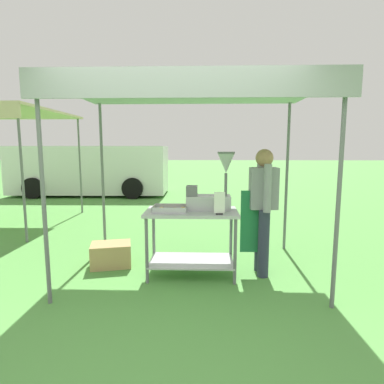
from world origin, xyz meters
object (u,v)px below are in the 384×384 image
Objects in this scene: donut_fryer at (212,191)px; donut_cart at (191,230)px; menu_sign at (219,205)px; donut_tray at (170,210)px; stall_canopy at (192,95)px; supply_crate at (111,255)px; van_white at (91,170)px; vendor at (262,205)px.

donut_cart is at bearing -161.24° from donut_fryer.
donut_cart is at bearing 146.40° from menu_sign.
stall_canopy is at bearing 30.38° from donut_tray.
supply_crate is at bearing 172.13° from donut_fryer.
donut_fryer is at bearing -60.08° from van_white.
donut_cart reaches higher than supply_crate.
menu_sign is 0.05× the size of van_white.
vendor is 8.40m from van_white.
donut_fryer is at bearing -2.78° from stall_canopy.
vendor is at bearing -1.76° from stall_canopy.
van_white is at bearing 118.04° from donut_cart.
van_white reaches higher than menu_sign.
donut_fryer reaches higher than donut_tray.
menu_sign reaches higher than supply_crate.
menu_sign is (0.08, -0.31, -0.12)m from donut_fryer.
donut_cart is 8.00m from van_white.
menu_sign is at bearing -152.29° from vendor.
donut_tray is at bearing -149.62° from stall_canopy.
donut_tray is at bearing -21.24° from supply_crate.
vendor is 0.31× the size of van_white.
van_white is at bearing 111.24° from supply_crate.
menu_sign is 0.44× the size of supply_crate.
vendor reaches higher than donut_tray.
menu_sign is (0.60, -0.17, 0.09)m from donut_tray.
donut_fryer is 1.67m from supply_crate.
supply_crate is at bearing 171.00° from stall_canopy.
donut_tray is 1.56× the size of menu_sign.
menu_sign reaches higher than donut_cart.
stall_canopy is at bearing 90.00° from donut_cart.
donut_cart is 2.75× the size of donut_tray.
stall_canopy is 7.47× the size of donut_tray.
stall_canopy reaches higher than donut_tray.
van_white is (-2.64, 6.78, 0.72)m from supply_crate.
supply_crate is at bearing 174.19° from vendor.
stall_canopy is 1.44m from donut_tray.
donut_fryer is at bearing -7.87° from supply_crate.
stall_canopy reaches higher than vendor.
donut_tray is at bearing 164.52° from menu_sign.
vendor is (1.16, 0.13, 0.04)m from donut_tray.
stall_canopy is 2.72× the size of donut_cart.
vendor is at bearing -56.31° from van_white.
stall_canopy is 1.95× the size of vendor.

